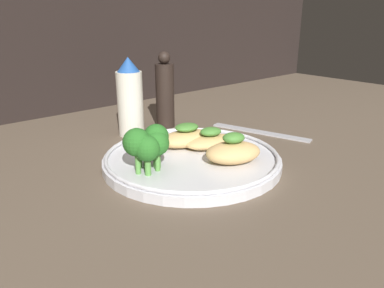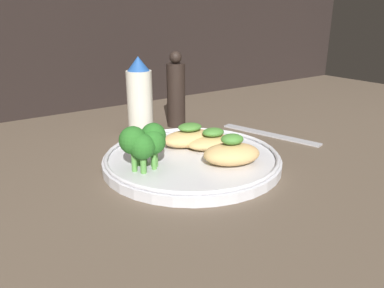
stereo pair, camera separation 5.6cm
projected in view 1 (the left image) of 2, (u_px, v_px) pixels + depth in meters
ground_plane at (192, 168)px, 57.73cm from camera, size 180.00×180.00×1.00cm
plate at (192, 159)px, 57.24cm from camera, size 27.05×27.05×2.00cm
grilled_meat_front at (233, 151)px, 54.38cm from camera, size 9.83×8.37×4.51cm
grilled_meat_middle at (211, 141)px, 60.23cm from camera, size 9.86×7.46×3.44cm
grilled_meat_back at (187, 137)px, 61.09cm from camera, size 10.12×6.95×3.80cm
broccoli_bunch at (147, 143)px, 50.71cm from camera, size 6.83×6.29×6.44cm
sauce_bottle at (130, 99)px, 69.46cm from camera, size 4.81×4.81×14.61cm
pepper_grinder at (165, 93)px, 74.54cm from camera, size 3.68×3.68×15.05cm
fork at (260, 131)px, 72.53cm from camera, size 7.24×19.48×0.60cm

